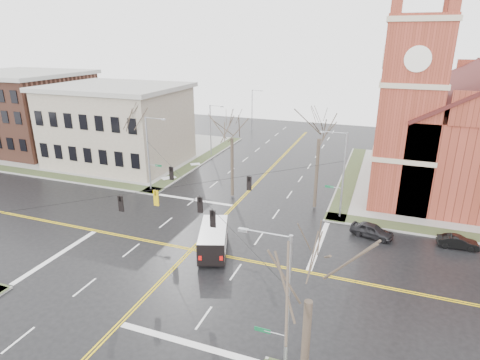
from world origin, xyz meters
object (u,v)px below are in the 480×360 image
(streetlight_north_a, at_px, (211,128))
(parked_car_a, at_px, (372,230))
(signal_pole_se, at_px, (284,309))
(tree_se, at_px, (309,291))
(signal_pole_nw, at_px, (149,152))
(streetlight_north_b, at_px, (253,108))
(tree_nw_near, at_px, (232,134))
(parked_car_b, at_px, (458,242))
(signal_pole_ne, at_px, (342,173))
(church, at_px, (476,123))
(tree_nw_far, at_px, (136,123))
(tree_ne, at_px, (319,134))
(cargo_van, at_px, (214,237))

(streetlight_north_a, distance_m, parked_car_a, 32.55)
(signal_pole_se, height_order, tree_se, tree_se)
(parked_car_a, bearing_deg, streetlight_north_a, 67.19)
(signal_pole_nw, height_order, parked_car_a, signal_pole_nw)
(signal_pole_nw, bearing_deg, streetlight_north_a, 87.68)
(streetlight_north_b, xyz_separation_m, tree_nw_near, (9.41, -34.96, 3.10))
(signal_pole_nw, distance_m, parked_car_b, 33.99)
(parked_car_b, relative_size, tree_se, 0.30)
(signal_pole_nw, bearing_deg, signal_pole_ne, 0.00)
(tree_nw_near, bearing_deg, streetlight_north_a, 122.15)
(signal_pole_se, distance_m, parked_car_a, 20.46)
(tree_se, bearing_deg, parked_car_b, 68.12)
(streetlight_north_b, height_order, tree_nw_near, tree_nw_near)
(signal_pole_ne, xyz_separation_m, parked_car_a, (3.57, -3.32, -4.28))
(parked_car_a, xyz_separation_m, tree_nw_near, (-16.14, 4.85, 6.89))
(church, distance_m, parked_car_a, 20.81)
(signal_pole_se, height_order, tree_nw_far, tree_nw_far)
(parked_car_a, height_order, tree_se, tree_se)
(signal_pole_ne, distance_m, tree_nw_far, 25.76)
(streetlight_north_a, bearing_deg, signal_pole_se, -60.91)
(signal_pole_nw, bearing_deg, parked_car_a, -7.21)
(signal_pole_ne, height_order, streetlight_north_a, signal_pole_ne)
(tree_nw_far, bearing_deg, tree_nw_near, -1.70)
(streetlight_north_b, bearing_deg, signal_pole_se, -69.73)
(signal_pole_ne, xyz_separation_m, tree_ne, (-2.79, 1.63, 3.40))
(parked_car_b, distance_m, tree_nw_near, 24.91)
(signal_pole_se, bearing_deg, streetlight_north_b, 110.27)
(streetlight_north_a, relative_size, tree_nw_far, 0.73)
(cargo_van, xyz_separation_m, parked_car_a, (12.98, 7.60, -0.65))
(parked_car_a, distance_m, parked_car_b, 7.39)
(signal_pole_se, bearing_deg, tree_nw_near, 117.12)
(streetlight_north_b, bearing_deg, cargo_van, -75.15)
(parked_car_a, bearing_deg, streetlight_north_b, 47.68)
(church, distance_m, tree_nw_far, 40.59)
(parked_car_a, relative_size, parked_car_b, 1.15)
(signal_pole_ne, height_order, signal_pole_se, same)
(parked_car_a, height_order, tree_nw_far, tree_nw_far)
(streetlight_north_b, distance_m, tree_nw_near, 36.34)
(church, bearing_deg, streetlight_north_a, 174.81)
(church, height_order, cargo_van, church)
(parked_car_a, bearing_deg, cargo_van, 135.35)
(parked_car_a, bearing_deg, church, -15.74)
(church, height_order, tree_nw_far, church)
(streetlight_north_b, bearing_deg, streetlight_north_a, -90.00)
(signal_pole_se, bearing_deg, tree_ne, 96.45)
(signal_pole_ne, xyz_separation_m, streetlight_north_a, (-21.97, 16.50, -0.48))
(signal_pole_nw, distance_m, parked_car_a, 26.77)
(tree_nw_far, xyz_separation_m, tree_ne, (22.73, -0.28, 0.46))
(signal_pole_se, distance_m, parked_car_b, 23.41)
(signal_pole_ne, xyz_separation_m, parked_car_b, (10.94, -2.78, -4.38))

